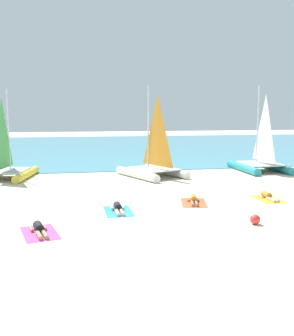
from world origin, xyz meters
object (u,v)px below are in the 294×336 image
object	(u,v)px
sunbather_center_right	(194,200)
beach_ball	(255,219)
towel_center_right	(194,203)
sailboat_teal	(260,159)
sailboat_white	(153,163)
sunbather_center_left	(118,208)
towel_rightmost	(268,199)
towel_leftmost	(40,233)
sunbather_leftmost	(39,229)
sailboat_yellow	(7,165)
sunbather_rightmost	(268,196)
towel_center_left	(118,211)

from	to	relation	value
sunbather_center_right	beach_ball	world-z (taller)	beach_ball
towel_center_right	beach_ball	distance (m)	3.86
beach_ball	sailboat_teal	bearing A→B (deg)	62.66
sailboat_teal	sailboat_white	size ratio (longest dim) A/B	1.03
sunbather_center_left	towel_rightmost	xyz separation A→B (m)	(7.23, 0.94, -0.13)
towel_leftmost	sunbather_center_left	bearing A→B (deg)	40.04
sailboat_teal	sunbather_leftmost	bearing A→B (deg)	-140.02
sailboat_yellow	sunbather_center_right	distance (m)	12.54
sailboat_teal	sunbather_leftmost	distance (m)	18.03
sailboat_white	sunbather_rightmost	size ratio (longest dim) A/B	3.66
sailboat_white	beach_ball	bearing A→B (deg)	-105.27
towel_leftmost	sunbather_rightmost	size ratio (longest dim) A/B	1.22
beach_ball	towel_rightmost	bearing A→B (deg)	56.23
towel_leftmost	sailboat_yellow	bearing A→B (deg)	104.04
towel_leftmost	sunbather_leftmost	distance (m)	0.14
sunbather_leftmost	sunbather_rightmost	size ratio (longest dim) A/B	0.99
sunbather_rightmost	sunbather_center_left	bearing A→B (deg)	-170.31
sailboat_teal	sailboat_white	bearing A→B (deg)	-173.20
towel_center_left	sunbather_center_left	xyz separation A→B (m)	(-0.00, 0.07, 0.13)
sailboat_white	towel_rightmost	bearing A→B (deg)	-84.06
towel_center_left	beach_ball	distance (m)	5.46
sunbather_center_left	towel_rightmost	bearing A→B (deg)	6.51
towel_leftmost	sailboat_teal	bearing A→B (deg)	39.99
sailboat_teal	towel_rightmost	xyz separation A→B (m)	(-3.66, -8.19, -0.87)
sunbather_leftmost	beach_ball	distance (m)	7.67
towel_center_right	beach_ball	xyz separation A→B (m)	(1.18, -3.67, 0.18)
sunbather_leftmost	towel_center_left	xyz separation A→B (m)	(2.95, 2.34, -0.13)
towel_leftmost	sunbather_leftmost	size ratio (longest dim) A/B	1.22
towel_center_left	sunbather_center_right	size ratio (longest dim) A/B	1.22
sailboat_teal	sunbather_center_right	size ratio (longest dim) A/B	3.78
towel_leftmost	sunbather_leftmost	bearing A→B (deg)	104.17
sailboat_white	sunbather_center_left	size ratio (longest dim) A/B	3.67
sailboat_yellow	towel_rightmost	xyz separation A→B (m)	(13.08, -8.25, -0.82)
sailboat_yellow	sailboat_teal	bearing A→B (deg)	9.46
sailboat_yellow	sunbather_center_left	world-z (taller)	sailboat_yellow
sunbather_center_right	towel_center_right	bearing A→B (deg)	-90.00
towel_center_left	towel_center_right	world-z (taller)	same
towel_center_left	sunbather_center_right	xyz separation A→B (m)	(3.54, 0.97, 0.13)
sunbather_center_right	sailboat_yellow	bearing A→B (deg)	151.60
sunbather_center_right	sailboat_teal	bearing A→B (deg)	61.23
sailboat_teal	beach_ball	world-z (taller)	sailboat_teal
sunbather_center_right	sunbather_rightmost	world-z (taller)	same
sailboat_white	towel_leftmost	size ratio (longest dim) A/B	3.01
sunbather_leftmost	beach_ball	size ratio (longest dim) A/B	4.18
sailboat_teal	towel_center_left	bearing A→B (deg)	-139.63
sunbather_leftmost	sunbather_rightmost	distance (m)	10.74
sunbather_center_left	towel_center_right	size ratio (longest dim) A/B	0.82
sunbather_center_right	beach_ball	distance (m)	3.91
towel_leftmost	sunbather_center_right	size ratio (longest dim) A/B	1.22
towel_rightmost	beach_ball	size ratio (longest dim) A/B	5.11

